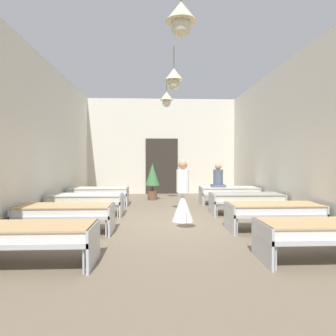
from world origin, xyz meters
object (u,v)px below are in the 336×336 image
(bed_right_row_0, at_px, (324,231))
(bed_left_row_2, at_px, (86,199))
(nurse_near_aisle, at_px, (183,199))
(bed_left_row_0, at_px, (26,235))
(patient_seated_primary, at_px, (218,178))
(bed_left_row_1, at_px, (65,212))
(bed_right_row_1, at_px, (274,210))
(bed_right_row_2, at_px, (246,198))
(potted_plant, at_px, (152,178))
(bed_left_row_3, at_px, (99,192))
(bed_right_row_3, at_px, (229,191))

(bed_right_row_0, xyz_separation_m, bed_left_row_2, (-4.28, 3.80, 0.00))
(nurse_near_aisle, bearing_deg, bed_left_row_0, -160.76)
(bed_right_row_0, xyz_separation_m, patient_seated_primary, (-0.35, 5.75, 0.43))
(bed_right_row_0, relative_size, bed_left_row_1, 1.00)
(bed_right_row_1, bearing_deg, bed_right_row_2, 90.00)
(bed_left_row_1, bearing_deg, potted_plant, 71.02)
(potted_plant, bearing_deg, bed_right_row_2, -51.28)
(bed_left_row_0, bearing_deg, potted_plant, 75.96)
(bed_right_row_0, bearing_deg, bed_right_row_1, 90.00)
(bed_right_row_0, xyz_separation_m, bed_right_row_2, (0.00, 3.80, 0.00))
(bed_right_row_0, xyz_separation_m, bed_right_row_1, (0.00, 1.90, 0.00))
(bed_left_row_3, distance_m, nurse_near_aisle, 3.68)
(nurse_near_aisle, bearing_deg, bed_left_row_1, 172.64)
(nurse_near_aisle, height_order, potted_plant, nurse_near_aisle)
(bed_right_row_0, relative_size, bed_right_row_1, 1.00)
(bed_left_row_0, height_order, bed_right_row_2, same)
(bed_left_row_3, distance_m, bed_right_row_3, 4.28)
(bed_left_row_2, bearing_deg, patient_seated_primary, 26.43)
(bed_left_row_0, relative_size, patient_seated_primary, 2.38)
(patient_seated_primary, bearing_deg, bed_right_row_0, -86.52)
(bed_left_row_1, relative_size, bed_right_row_3, 1.00)
(bed_right_row_2, bearing_deg, bed_left_row_3, 156.08)
(nurse_near_aisle, bearing_deg, bed_right_row_0, -89.99)
(bed_right_row_0, xyz_separation_m, bed_right_row_3, (0.00, 5.70, 0.00))
(bed_right_row_3, xyz_separation_m, potted_plant, (-2.54, 1.27, 0.37))
(bed_left_row_0, height_order, bed_right_row_0, same)
(nurse_near_aisle, bearing_deg, potted_plant, 69.51)
(bed_left_row_2, bearing_deg, bed_left_row_0, -90.00)
(nurse_near_aisle, bearing_deg, bed_right_row_1, -62.22)
(bed_right_row_1, distance_m, bed_left_row_2, 4.69)
(bed_left_row_0, distance_m, patient_seated_primary, 6.98)
(bed_left_row_0, bearing_deg, bed_right_row_3, 53.08)
(bed_left_row_3, distance_m, patient_seated_primary, 3.96)
(bed_right_row_1, distance_m, nurse_near_aisle, 2.11)
(potted_plant, bearing_deg, bed_right_row_3, -26.54)
(potted_plant, bearing_deg, bed_right_row_1, -63.38)
(bed_left_row_0, height_order, patient_seated_primary, patient_seated_primary)
(bed_right_row_3, height_order, nurse_near_aisle, nurse_near_aisle)
(bed_right_row_0, bearing_deg, bed_left_row_1, 156.08)
(bed_right_row_0, bearing_deg, potted_plant, 110.03)
(bed_left_row_0, height_order, bed_left_row_2, same)
(bed_right_row_3, bearing_deg, bed_right_row_0, -90.00)
(bed_left_row_3, bearing_deg, bed_right_row_0, -53.08)
(patient_seated_primary, bearing_deg, bed_left_row_2, -153.57)
(bed_right_row_1, relative_size, potted_plant, 1.42)
(bed_right_row_2, xyz_separation_m, patient_seated_primary, (-0.35, 1.95, 0.43))
(bed_right_row_1, height_order, potted_plant, potted_plant)
(bed_right_row_1, height_order, bed_right_row_3, same)
(bed_left_row_1, distance_m, bed_left_row_3, 3.80)
(bed_left_row_1, bearing_deg, bed_left_row_3, 90.00)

